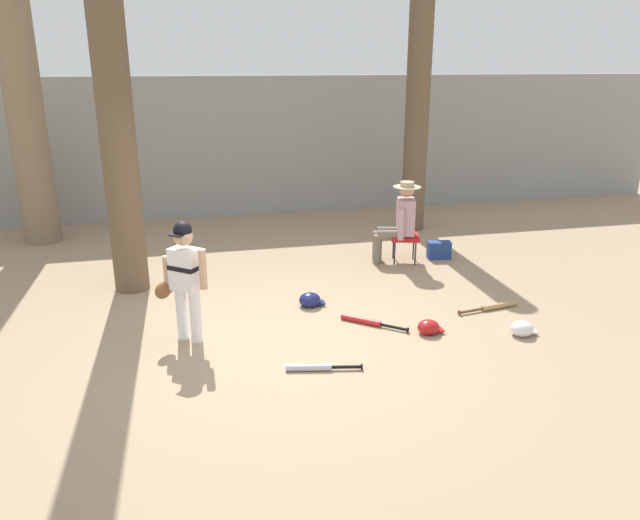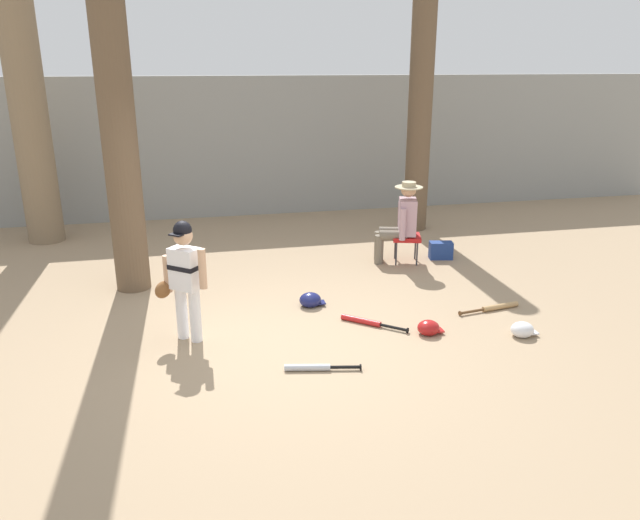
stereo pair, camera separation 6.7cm
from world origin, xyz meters
name	(u,v)px [view 1 (the left image)]	position (x,y,z in m)	size (l,w,h in m)	color
ground_plane	(290,344)	(0.00, 0.00, 0.00)	(60.00, 60.00, 0.00)	#9E8466
concrete_back_wall	(232,147)	(0.00, 5.92, 1.29)	(18.00, 0.36, 2.59)	gray
tree_near_player	(112,84)	(-1.71, 2.10, 2.57)	(0.58, 0.58, 5.71)	brown
tree_behind_spectator	(417,122)	(2.96, 4.11, 1.85)	(0.65, 0.65, 4.36)	brown
young_ballplayer	(184,274)	(-1.04, 0.35, 0.74)	(0.58, 0.42, 1.31)	white
folding_stool	(405,238)	(2.15, 2.35, 0.36)	(0.50, 0.50, 0.41)	red
seated_spectator	(399,220)	(2.05, 2.37, 0.64)	(0.68, 0.53, 1.20)	#6B6051
handbag_beside_stool	(439,250)	(2.72, 2.38, 0.13)	(0.34, 0.18, 0.26)	navy
tree_far_left	(19,72)	(-3.27, 4.72, 2.67)	(0.78, 0.78, 6.10)	#7F6B51
bat_red_barrel	(366,321)	(0.93, 0.31, 0.03)	(0.65, 0.57, 0.07)	red
bat_aluminum_silver	(315,367)	(0.12, -0.62, 0.03)	(0.74, 0.21, 0.07)	#B7BCC6
bat_wood_tan	(495,307)	(2.56, 0.37, 0.03)	(0.82, 0.19, 0.07)	tan
batting_helmet_red	(429,327)	(1.52, -0.08, 0.07)	(0.29, 0.22, 0.17)	#A81919
batting_helmet_navy	(310,300)	(0.42, 0.98, 0.08)	(0.31, 0.24, 0.18)	navy
batting_helmet_white	(522,329)	(2.49, -0.35, 0.07)	(0.30, 0.23, 0.17)	silver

